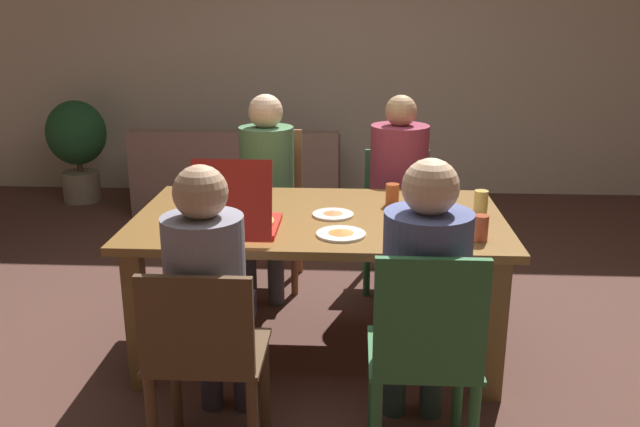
{
  "coord_description": "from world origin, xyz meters",
  "views": [
    {
      "loc": [
        0.18,
        -3.22,
        1.74
      ],
      "look_at": [
        0.0,
        0.1,
        0.72
      ],
      "focal_mm": 37.79,
      "sensor_mm": 36.0,
      "label": 1
    }
  ],
  "objects_px": {
    "chair_2": "(397,211)",
    "couch": "(240,178)",
    "pizza_box_0": "(239,220)",
    "plate_2": "(341,233)",
    "chair_3": "(270,202)",
    "chair_0": "(425,355)",
    "chair_1": "(205,357)",
    "person_3": "(266,178)",
    "plate_1": "(446,226)",
    "drinking_glass_2": "(392,194)",
    "plate_0": "(333,214)",
    "drinking_glass_0": "(481,204)",
    "person_0": "(424,286)",
    "person_1": "(210,288)",
    "dining_table": "(319,235)",
    "drinking_glass_1": "(481,228)",
    "person_2": "(399,178)",
    "potted_plant": "(77,142)"
  },
  "relations": [
    {
      "from": "person_0",
      "to": "plate_2",
      "type": "height_order",
      "value": "person_0"
    },
    {
      "from": "plate_1",
      "to": "drinking_glass_2",
      "type": "distance_m",
      "value": 0.45
    },
    {
      "from": "dining_table",
      "to": "person_1",
      "type": "xyz_separation_m",
      "value": [
        -0.38,
        -0.84,
        0.06
      ]
    },
    {
      "from": "plate_1",
      "to": "chair_3",
      "type": "bearing_deg",
      "value": 131.16
    },
    {
      "from": "person_2",
      "to": "drinking_glass_1",
      "type": "xyz_separation_m",
      "value": [
        0.29,
        -1.18,
        0.07
      ]
    },
    {
      "from": "pizza_box_0",
      "to": "plate_1",
      "type": "bearing_deg",
      "value": 6.02
    },
    {
      "from": "plate_0",
      "to": "couch",
      "type": "xyz_separation_m",
      "value": [
        -0.92,
        2.54,
        -0.46
      ]
    },
    {
      "from": "person_2",
      "to": "plate_2",
      "type": "height_order",
      "value": "person_2"
    },
    {
      "from": "person_1",
      "to": "plate_0",
      "type": "distance_m",
      "value": 0.95
    },
    {
      "from": "plate_0",
      "to": "drinking_glass_0",
      "type": "relative_size",
      "value": 1.56
    },
    {
      "from": "plate_0",
      "to": "plate_1",
      "type": "relative_size",
      "value": 0.99
    },
    {
      "from": "chair_1",
      "to": "person_3",
      "type": "relative_size",
      "value": 0.69
    },
    {
      "from": "plate_1",
      "to": "drinking_glass_0",
      "type": "bearing_deg",
      "value": 45.15
    },
    {
      "from": "dining_table",
      "to": "pizza_box_0",
      "type": "bearing_deg",
      "value": -143.51
    },
    {
      "from": "person_2",
      "to": "potted_plant",
      "type": "xyz_separation_m",
      "value": [
        -2.82,
        1.88,
        -0.16
      ]
    },
    {
      "from": "person_0",
      "to": "person_1",
      "type": "bearing_deg",
      "value": -178.98
    },
    {
      "from": "plate_0",
      "to": "pizza_box_0",
      "type": "bearing_deg",
      "value": -148.67
    },
    {
      "from": "plate_0",
      "to": "drinking_glass_1",
      "type": "bearing_deg",
      "value": -26.86
    },
    {
      "from": "person_2",
      "to": "plate_0",
      "type": "relative_size",
      "value": 5.95
    },
    {
      "from": "person_1",
      "to": "chair_3",
      "type": "relative_size",
      "value": 1.22
    },
    {
      "from": "person_3",
      "to": "couch",
      "type": "bearing_deg",
      "value": 105.39
    },
    {
      "from": "chair_0",
      "to": "drinking_glass_0",
      "type": "distance_m",
      "value": 1.1
    },
    {
      "from": "chair_0",
      "to": "chair_2",
      "type": "bearing_deg",
      "value": 90.0
    },
    {
      "from": "drinking_glass_0",
      "to": "plate_2",
      "type": "bearing_deg",
      "value": -154.31
    },
    {
      "from": "chair_3",
      "to": "plate_1",
      "type": "height_order",
      "value": "chair_3"
    },
    {
      "from": "pizza_box_0",
      "to": "plate_2",
      "type": "bearing_deg",
      "value": -4.51
    },
    {
      "from": "chair_0",
      "to": "plate_1",
      "type": "distance_m",
      "value": 0.86
    },
    {
      "from": "potted_plant",
      "to": "chair_3",
      "type": "bearing_deg",
      "value": -41.25
    },
    {
      "from": "person_3",
      "to": "plate_1",
      "type": "bearing_deg",
      "value": -44.74
    },
    {
      "from": "person_2",
      "to": "plate_0",
      "type": "height_order",
      "value": "person_2"
    },
    {
      "from": "person_1",
      "to": "pizza_box_0",
      "type": "distance_m",
      "value": 0.59
    },
    {
      "from": "drinking_glass_0",
      "to": "couch",
      "type": "xyz_separation_m",
      "value": [
        -1.65,
        2.51,
        -0.52
      ]
    },
    {
      "from": "dining_table",
      "to": "drinking_glass_1",
      "type": "relative_size",
      "value": 15.5
    },
    {
      "from": "chair_2",
      "to": "couch",
      "type": "xyz_separation_m",
      "value": [
        -1.3,
        1.56,
        -0.19
      ]
    },
    {
      "from": "person_3",
      "to": "plate_1",
      "type": "relative_size",
      "value": 5.9
    },
    {
      "from": "chair_3",
      "to": "person_0",
      "type": "bearing_deg",
      "value": -65.36
    },
    {
      "from": "plate_2",
      "to": "drinking_glass_0",
      "type": "xyz_separation_m",
      "value": [
        0.69,
        0.33,
        0.06
      ]
    },
    {
      "from": "dining_table",
      "to": "plate_0",
      "type": "height_order",
      "value": "plate_0"
    },
    {
      "from": "person_1",
      "to": "drinking_glass_0",
      "type": "bearing_deg",
      "value": 36.42
    },
    {
      "from": "chair_0",
      "to": "drinking_glass_0",
      "type": "height_order",
      "value": "chair_0"
    },
    {
      "from": "chair_3",
      "to": "pizza_box_0",
      "type": "height_order",
      "value": "pizza_box_0"
    },
    {
      "from": "pizza_box_0",
      "to": "plate_2",
      "type": "height_order",
      "value": "pizza_box_0"
    },
    {
      "from": "couch",
      "to": "person_0",
      "type": "bearing_deg",
      "value": -68.9
    },
    {
      "from": "chair_0",
      "to": "plate_2",
      "type": "xyz_separation_m",
      "value": [
        -0.33,
        0.66,
        0.25
      ]
    },
    {
      "from": "person_3",
      "to": "plate_2",
      "type": "bearing_deg",
      "value": -66.21
    },
    {
      "from": "chair_2",
      "to": "couch",
      "type": "bearing_deg",
      "value": 129.74
    },
    {
      "from": "chair_0",
      "to": "pizza_box_0",
      "type": "bearing_deg",
      "value": 138.89
    },
    {
      "from": "chair_2",
      "to": "plate_0",
      "type": "xyz_separation_m",
      "value": [
        -0.38,
        -0.98,
        0.27
      ]
    },
    {
      "from": "chair_2",
      "to": "chair_3",
      "type": "bearing_deg",
      "value": -179.82
    },
    {
      "from": "chair_1",
      "to": "plate_1",
      "type": "distance_m",
      "value": 1.32
    }
  ]
}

